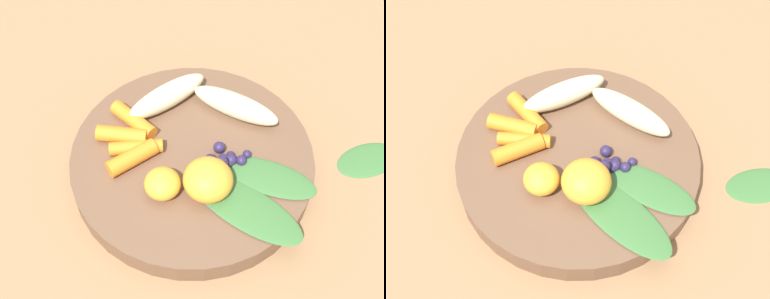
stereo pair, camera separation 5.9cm
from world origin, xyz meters
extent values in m
plane|color=#99704C|center=(0.00, 0.00, 0.00)|extent=(2.40, 2.40, 0.00)
cylinder|color=brown|center=(0.00, 0.00, 0.02)|extent=(0.29, 0.29, 0.03)
ellipsoid|color=beige|center=(0.08, -0.03, 0.05)|extent=(0.03, 0.11, 0.03)
ellipsoid|color=beige|center=(0.02, -0.08, 0.05)|extent=(0.12, 0.07, 0.03)
ellipsoid|color=#F4A833|center=(-0.05, 0.02, 0.05)|extent=(0.06, 0.06, 0.04)
ellipsoid|color=#F4A833|center=(-0.02, 0.06, 0.05)|extent=(0.04, 0.04, 0.03)
cylinder|color=orange|center=(0.08, 0.03, 0.04)|extent=(0.07, 0.03, 0.02)
cylinder|color=orange|center=(0.07, 0.05, 0.04)|extent=(0.06, 0.06, 0.02)
cylinder|color=orange|center=(0.04, 0.05, 0.04)|extent=(0.05, 0.06, 0.02)
cylinder|color=orange|center=(0.03, 0.06, 0.04)|extent=(0.02, 0.06, 0.02)
sphere|color=#2D234C|center=(-0.04, -0.01, 0.04)|extent=(0.01, 0.01, 0.01)
sphere|color=#2D234C|center=(-0.02, -0.03, 0.04)|extent=(0.01, 0.01, 0.01)
sphere|color=#2D234C|center=(-0.02, -0.01, 0.04)|extent=(0.01, 0.01, 0.01)
sphere|color=#2D234C|center=(-0.03, -0.02, 0.04)|extent=(0.01, 0.01, 0.01)
sphere|color=#2D234C|center=(-0.05, -0.04, 0.04)|extent=(0.01, 0.01, 0.01)
sphere|color=#2D234C|center=(-0.04, -0.01, 0.05)|extent=(0.01, 0.01, 0.01)
sphere|color=#2D234C|center=(-0.04, -0.03, 0.04)|extent=(0.01, 0.01, 0.01)
sphere|color=#2D234C|center=(-0.04, -0.05, 0.04)|extent=(0.01, 0.01, 0.01)
sphere|color=#2D234C|center=(-0.03, -0.03, 0.04)|extent=(0.01, 0.01, 0.01)
sphere|color=#2D234C|center=(-0.04, -0.03, 0.04)|extent=(0.01, 0.01, 0.01)
sphere|color=#2D234C|center=(-0.04, -0.02, 0.04)|extent=(0.01, 0.01, 0.01)
sphere|color=#2D234C|center=(-0.04, -0.03, 0.04)|extent=(0.01, 0.01, 0.01)
cylinder|color=white|center=(-0.05, 0.01, 0.03)|extent=(0.04, 0.04, 0.00)
ellipsoid|color=#3D7038|center=(-0.09, 0.00, 0.03)|extent=(0.15, 0.09, 0.01)
ellipsoid|color=#3D7038|center=(-0.08, -0.05, 0.03)|extent=(0.12, 0.09, 0.01)
ellipsoid|color=#3D7038|center=(-0.13, -0.18, 0.00)|extent=(0.07, 0.10, 0.01)
camera|label=1|loc=(-0.27, 0.22, 0.52)|focal=47.42mm
camera|label=2|loc=(-0.30, 0.17, 0.52)|focal=47.42mm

